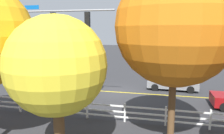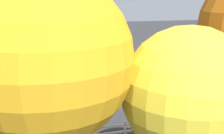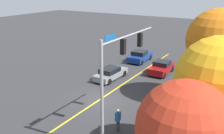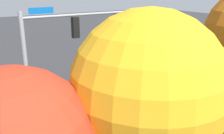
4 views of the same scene
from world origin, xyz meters
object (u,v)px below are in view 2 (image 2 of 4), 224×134
(tree_0, at_px, (188,93))
(tree_5, at_px, (48,59))
(car_0, at_px, (159,77))
(pedestrian, at_px, (53,114))

(tree_0, height_order, tree_5, tree_5)
(car_0, relative_size, pedestrian, 2.68)
(tree_0, bearing_deg, car_0, -111.24)
(car_0, bearing_deg, tree_5, -124.04)
(car_0, bearing_deg, tree_0, -109.05)
(car_0, xyz_separation_m, tree_5, (8.82, 12.04, 4.51))
(tree_5, bearing_deg, tree_0, 171.70)
(pedestrian, relative_size, tree_0, 0.28)
(pedestrian, bearing_deg, tree_5, -179.20)
(car_0, bearing_deg, pedestrian, -143.40)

